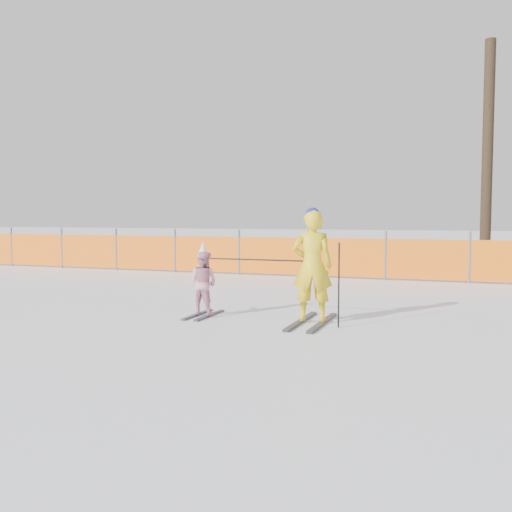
# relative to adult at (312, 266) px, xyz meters

# --- Properties ---
(ground) EXTENTS (120.00, 120.00, 0.00)m
(ground) POSITION_rel_adult_xyz_m (-0.90, -0.50, -0.87)
(ground) COLOR white
(ground) RESTS_ON ground
(adult) EXTENTS (0.68, 1.60, 1.75)m
(adult) POSITION_rel_adult_xyz_m (0.00, 0.00, 0.00)
(adult) COLOR black
(adult) RESTS_ON ground
(child) EXTENTS (0.55, 1.04, 1.21)m
(child) POSITION_rel_adult_xyz_m (-1.82, 0.01, -0.32)
(child) COLOR black
(child) RESTS_ON ground
(ski_poles) EXTENTS (2.16, 0.23, 1.24)m
(ski_poles) POSITION_rel_adult_xyz_m (-0.31, -0.09, -0.07)
(ski_poles) COLOR black
(ski_poles) RESTS_ON ground
(safety_fence) EXTENTS (17.15, 0.06, 1.25)m
(safety_fence) POSITION_rel_adult_xyz_m (-5.22, 6.34, -0.31)
(safety_fence) COLOR #595960
(safety_fence) RESTS_ON ground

